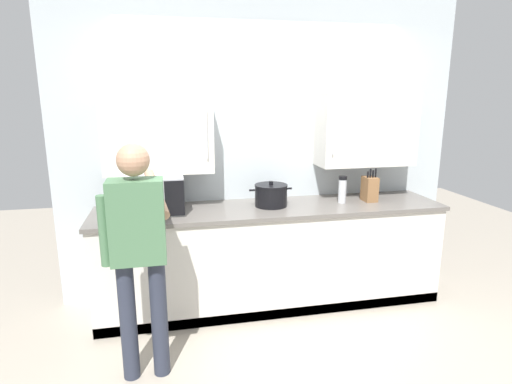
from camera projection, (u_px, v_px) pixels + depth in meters
name	position (u px, v px, depth m)	size (l,w,h in m)	color
ground_plane	(290.00, 339.00, 3.27)	(9.12, 9.12, 0.00)	#9E9384
back_wall_tiled	(264.00, 138.00, 3.83)	(3.73, 0.44, 2.89)	#B2BCC1
counter_unit	(271.00, 255.00, 3.76)	(3.06, 0.68, 0.91)	beige
microwave_oven	(146.00, 194.00, 3.44)	(0.56, 0.79, 0.31)	#B7BABF
thermos_flask	(342.00, 189.00, 3.76)	(0.07, 0.07, 0.25)	#B7BABF
stock_pot	(271.00, 195.00, 3.65)	(0.38, 0.29, 0.22)	black
knife_block	(370.00, 189.00, 3.82)	(0.11, 0.15, 0.31)	brown
person_figure	(139.00, 243.00, 2.65)	(0.44, 0.65, 1.58)	#282D3D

